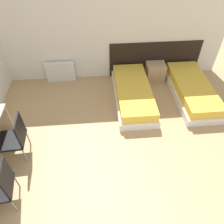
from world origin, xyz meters
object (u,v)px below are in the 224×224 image
chair_near_laptop (15,137)px  chair_near_notebook (0,186)px  bed_near_window (133,93)px  bed_near_door (192,90)px  nightstand (155,71)px

chair_near_laptop → chair_near_notebook: (-0.00, -0.94, 0.00)m
chair_near_laptop → bed_near_window: bearing=27.5°
bed_near_door → chair_near_notebook: bearing=-148.9°
nightstand → bed_near_door: bearing=-48.2°
bed_near_door → nightstand: 1.10m
bed_near_window → nightstand: bearing=48.2°
bed_near_door → chair_near_laptop: size_ratio=2.21×
nightstand → chair_near_laptop: (-3.13, -2.21, 0.26)m
bed_near_window → bed_near_door: same height
bed_near_door → chair_near_laptop: 4.12m
bed_near_window → bed_near_door: size_ratio=1.00×
chair_near_laptop → chair_near_notebook: same height
chair_near_notebook → nightstand: bearing=37.8°
chair_near_laptop → chair_near_notebook: 0.94m
bed_near_door → chair_near_laptop: bearing=-160.2°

